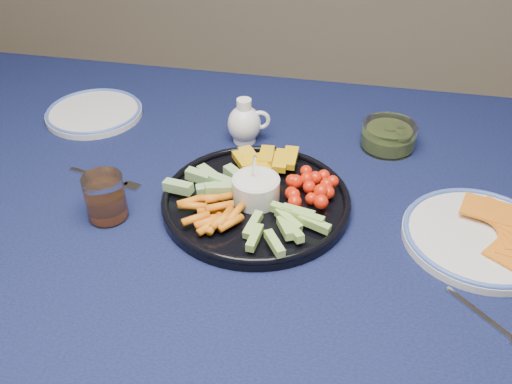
% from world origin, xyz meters
% --- Properties ---
extents(dining_table, '(1.67, 1.07, 0.75)m').
position_xyz_m(dining_table, '(0.00, 0.00, 0.66)').
color(dining_table, '#4F301A').
rests_on(dining_table, ground).
extents(crudite_platter, '(0.33, 0.33, 0.11)m').
position_xyz_m(crudite_platter, '(0.09, 0.01, 0.76)').
color(crudite_platter, black).
rests_on(crudite_platter, dining_table).
extents(creamer_pitcher, '(0.09, 0.07, 0.09)m').
position_xyz_m(creamer_pitcher, '(0.03, 0.22, 0.79)').
color(creamer_pitcher, white).
rests_on(creamer_pitcher, dining_table).
extents(pickle_bowl, '(0.11, 0.11, 0.05)m').
position_xyz_m(pickle_bowl, '(0.32, 0.26, 0.77)').
color(pickle_bowl, silver).
rests_on(pickle_bowl, dining_table).
extents(cheese_plate, '(0.25, 0.25, 0.03)m').
position_xyz_m(cheese_plate, '(0.47, -0.00, 0.76)').
color(cheese_plate, silver).
rests_on(cheese_plate, dining_table).
extents(juice_tumbler, '(0.07, 0.07, 0.08)m').
position_xyz_m(juice_tumbler, '(-0.15, -0.06, 0.78)').
color(juice_tumbler, silver).
rests_on(juice_tumbler, dining_table).
extents(fork_left, '(0.15, 0.05, 0.00)m').
position_xyz_m(fork_left, '(-0.18, 0.03, 0.75)').
color(fork_left, silver).
rests_on(fork_left, dining_table).
extents(fork_right, '(0.11, 0.11, 0.00)m').
position_xyz_m(fork_right, '(0.47, -0.18, 0.75)').
color(fork_right, silver).
rests_on(fork_right, dining_table).
extents(side_plate_extra, '(0.21, 0.21, 0.02)m').
position_xyz_m(side_plate_extra, '(-0.32, 0.26, 0.75)').
color(side_plate_extra, silver).
rests_on(side_plate_extra, dining_table).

